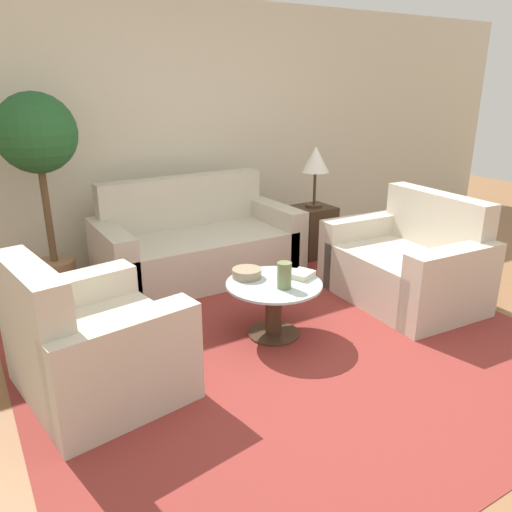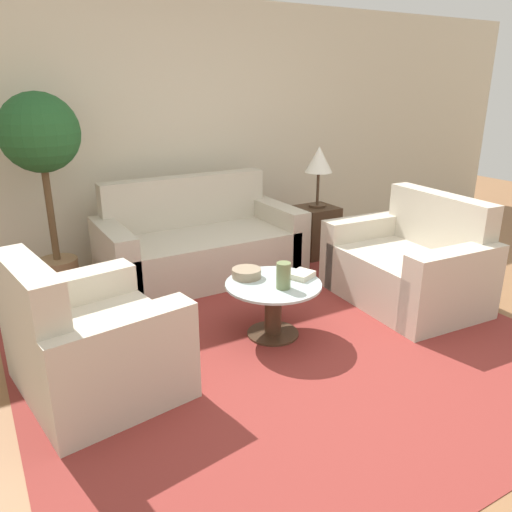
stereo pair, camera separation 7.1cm
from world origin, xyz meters
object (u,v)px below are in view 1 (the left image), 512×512
coffee_table (274,301)px  bowl (247,273)px  sofa_main (196,246)px  loveseat (409,266)px  table_lamp (316,161)px  vase (284,275)px  armchair (89,349)px  book_stack (302,274)px  potted_plant (39,152)px

coffee_table → bowl: 0.29m
sofa_main → bowl: bearing=-97.4°
loveseat → bowl: 1.51m
table_lamp → vase: 2.03m
armchair → vase: (1.35, -0.08, 0.22)m
table_lamp → book_stack: table_lamp is taller
table_lamp → bowl: size_ratio=2.91×
potted_plant → sofa_main: bearing=-10.4°
sofa_main → book_stack: size_ratio=8.66×
loveseat → book_stack: bearing=-87.7°
table_lamp → book_stack: bearing=-130.5°
table_lamp → book_stack: 1.84m
coffee_table → table_lamp: 2.04m
coffee_table → bowl: (-0.12, 0.19, 0.18)m
potted_plant → book_stack: (1.45, -1.68, -0.81)m
armchair → book_stack: bearing=-97.9°
book_stack → bowl: bearing=126.9°
sofa_main → potted_plant: (-1.26, 0.23, 0.96)m
potted_plant → book_stack: size_ratio=7.98×
bowl → book_stack: (0.35, -0.21, -0.01)m
coffee_table → vase: (0.01, -0.12, 0.24)m
sofa_main → vase: (-0.04, -1.55, 0.22)m
armchair → potted_plant: potted_plant is taller
vase → bowl: 0.34m
sofa_main → coffee_table: sofa_main is taller
potted_plant → bowl: bearing=-53.1°
potted_plant → book_stack: 2.36m
sofa_main → bowl: (-0.16, -1.24, 0.16)m
coffee_table → table_lamp: table_lamp is taller
armchair → table_lamp: bearing=-72.2°
sofa_main → coffee_table: (-0.04, -1.43, -0.02)m
sofa_main → bowl: sofa_main is taller
sofa_main → book_stack: sofa_main is taller
coffee_table → sofa_main: bearing=88.2°
coffee_table → potted_plant: bearing=126.2°
sofa_main → table_lamp: size_ratio=2.97×
table_lamp → bowl: table_lamp is taller
coffee_table → table_lamp: bearing=43.7°
armchair → vase: bearing=-102.0°
armchair → vase: size_ratio=5.74×
bowl → sofa_main: bearing=82.6°
table_lamp → vase: table_lamp is taller
sofa_main → loveseat: (1.32, -1.47, 0.00)m
table_lamp → potted_plant: size_ratio=0.37×
armchair → coffee_table: size_ratio=1.56×
armchair → loveseat: (2.70, -0.00, 0.00)m
loveseat → table_lamp: bearing=-176.7°
sofa_main → vase: size_ratio=9.86×
book_stack → loveseat: bearing=-23.7°
potted_plant → vase: bearing=-55.4°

